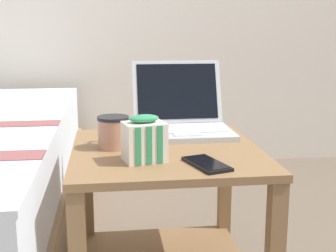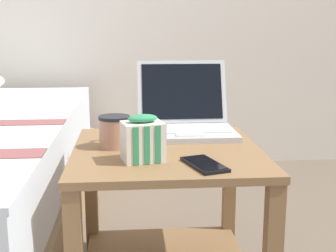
{
  "view_description": "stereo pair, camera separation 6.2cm",
  "coord_description": "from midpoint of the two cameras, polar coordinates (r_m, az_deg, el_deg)",
  "views": [
    {
      "loc": [
        -0.17,
        -1.37,
        0.9
      ],
      "look_at": [
        0.0,
        -0.04,
        0.61
      ],
      "focal_mm": 50.0,
      "sensor_mm": 36.0,
      "label": 1
    },
    {
      "loc": [
        -0.11,
        -1.38,
        0.9
      ],
      "look_at": [
        0.0,
        -0.04,
        0.61
      ],
      "focal_mm": 50.0,
      "sensor_mm": 36.0,
      "label": 2
    }
  ],
  "objects": [
    {
      "name": "bedside_table",
      "position": [
        1.49,
        1.07,
        -9.81
      ],
      "size": [
        0.57,
        0.6,
        0.53
      ],
      "color": "olive",
      "rests_on": "ground_plane"
    },
    {
      "name": "laptop",
      "position": [
        1.64,
        3.21,
        0.92
      ],
      "size": [
        0.33,
        0.33,
        0.24
      ],
      "color": "#B7BABC",
      "rests_on": "bedside_table"
    },
    {
      "name": "mug_front_left",
      "position": [
        1.44,
        -5.35,
        -0.46
      ],
      "size": [
        0.1,
        0.14,
        0.1
      ],
      "color": "tan",
      "rests_on": "bedside_table"
    },
    {
      "name": "snack_bag",
      "position": [
        1.29,
        -1.7,
        -1.68
      ],
      "size": [
        0.13,
        0.11,
        0.13
      ],
      "color": "silver",
      "rests_on": "bedside_table"
    },
    {
      "name": "cell_phone",
      "position": [
        1.26,
        5.88,
        -4.67
      ],
      "size": [
        0.12,
        0.17,
        0.01
      ],
      "color": "black",
      "rests_on": "bedside_table"
    }
  ]
}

